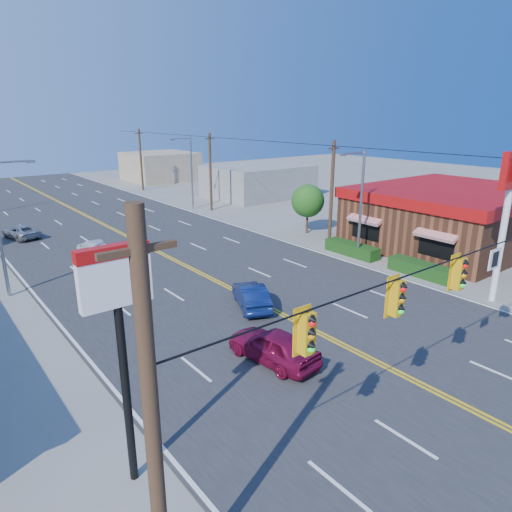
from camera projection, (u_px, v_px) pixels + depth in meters
ground at (456, 404)px, 17.04m from camera, size 160.00×160.00×0.00m
road at (188, 267)px, 32.09m from camera, size 20.00×120.00×0.06m
signal_span at (473, 282)px, 15.52m from camera, size 24.32×0.34×9.00m
kfc at (450, 217)px, 37.05m from camera, size 16.30×12.40×4.70m
kfc_pylon at (509, 197)px, 24.71m from camera, size 2.20×0.36×8.50m
pizza_hut_sign at (119, 319)px, 12.05m from camera, size 1.90×0.30×6.85m
streetlight_se at (360, 199)px, 32.57m from camera, size 2.55×0.25×8.00m
streetlight_ne at (190, 169)px, 50.64m from camera, size 2.55×0.25×8.00m
streetlight_sw at (1, 221)px, 25.92m from camera, size 2.55×0.25×8.00m
utility_pole_near at (332, 194)px, 36.50m from camera, size 0.28×0.28×8.40m
utility_pole_mid at (210, 173)px, 50.05m from camera, size 0.28×0.28×8.40m
utility_pole_far at (141, 160)px, 63.60m from camera, size 0.28×0.28×8.40m
tree_kfc_rear at (308, 201)px, 40.65m from camera, size 2.94×2.94×4.41m
bld_east_mid at (258, 181)px, 59.47m from camera, size 12.00×10.00×4.00m
bld_east_far at (160, 166)px, 74.21m from camera, size 10.00×10.00×4.40m
car_magenta at (273, 347)px, 19.67m from camera, size 2.27×4.56×1.49m
car_blue at (251, 297)px, 25.28m from camera, size 2.97×4.32×1.35m
car_white at (95, 250)px, 33.84m from camera, size 2.50×5.05×1.41m
car_silver at (21, 232)px, 39.41m from camera, size 2.78×4.43×1.14m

